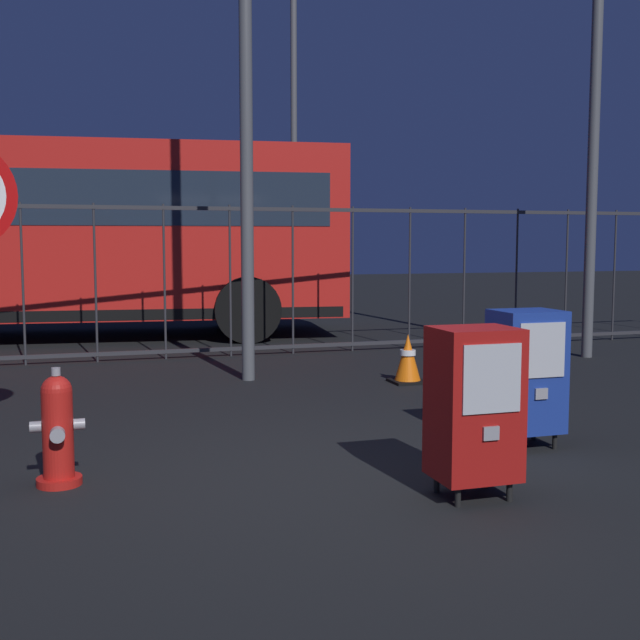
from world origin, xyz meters
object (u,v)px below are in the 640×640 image
newspaper_box_primary (526,371)px  street_light_near_right (245,1)px  newspaper_box_secondary (474,403)px  bus_near (3,229)px  traffic_cone (408,359)px  fire_hydrant (58,430)px  street_light_far_left (597,40)px  street_light_near_left (294,119)px

newspaper_box_primary → street_light_near_right: 5.08m
newspaper_box_secondary → bus_near: bus_near is taller
newspaper_box_secondary → street_light_near_right: (-0.41, 4.39, 3.48)m
newspaper_box_primary → traffic_cone: 2.78m
newspaper_box_secondary → traffic_cone: newspaper_box_secondary is taller
newspaper_box_primary → newspaper_box_secondary: bearing=-134.7°
fire_hydrant → newspaper_box_secondary: size_ratio=0.73×
fire_hydrant → traffic_cone: (3.56, 2.72, -0.09)m
traffic_cone → street_light_far_left: bearing=19.4°
newspaper_box_secondary → bus_near: bearing=109.2°
traffic_cone → street_light_far_left: (3.04, 1.07, 3.82)m
street_light_near_right → traffic_cone: bearing=-23.2°
bus_near → street_light_far_left: street_light_far_left is taller
street_light_far_left → street_light_near_right: bearing=-175.3°
street_light_near_left → street_light_far_left: (1.75, -8.13, -0.10)m
traffic_cone → fire_hydrant: bearing=-142.7°
bus_near → newspaper_box_secondary: bearing=-64.1°
fire_hydrant → bus_near: bus_near is taller
newspaper_box_secondary → street_light_near_left: (2.49, 12.90, 3.60)m
traffic_cone → street_light_near_left: bearing=82.0°
street_light_far_left → fire_hydrant: bearing=-150.2°
bus_near → street_light_near_left: street_light_near_left is taller
street_light_near_left → bus_near: bearing=-147.4°
newspaper_box_primary → traffic_cone: size_ratio=1.92×
street_light_near_left → street_light_far_left: size_ratio=1.03×
fire_hydrant → bus_near: size_ratio=0.07×
newspaper_box_secondary → traffic_cone: (1.20, 3.70, -0.31)m
newspaper_box_secondary → street_light_near_right: bearing=95.3°
newspaper_box_primary → street_light_near_left: size_ratio=0.14×
newspaper_box_secondary → street_light_far_left: (4.23, 4.77, 3.51)m
newspaper_box_primary → street_light_far_left: street_light_far_left is taller
newspaper_box_secondary → street_light_far_left: bearing=48.4°
newspaper_box_primary → bus_near: (-4.17, 8.29, 1.14)m
newspaper_box_secondary → traffic_cone: 3.90m
traffic_cone → bus_near: bearing=128.6°
traffic_cone → street_light_near_right: bearing=156.8°
traffic_cone → bus_near: (-4.42, 5.54, 1.45)m
traffic_cone → newspaper_box_primary: bearing=-95.3°
bus_near → street_light_far_left: size_ratio=1.52×
street_light_near_left → fire_hydrant: bearing=-112.2°
newspaper_box_secondary → street_light_near_left: 13.62m
traffic_cone → street_light_near_right: (-1.61, 0.69, 3.79)m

